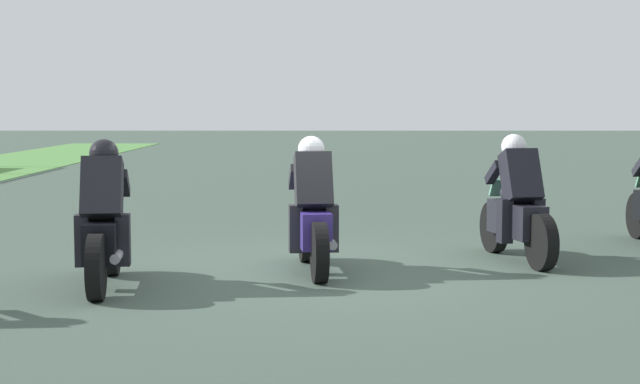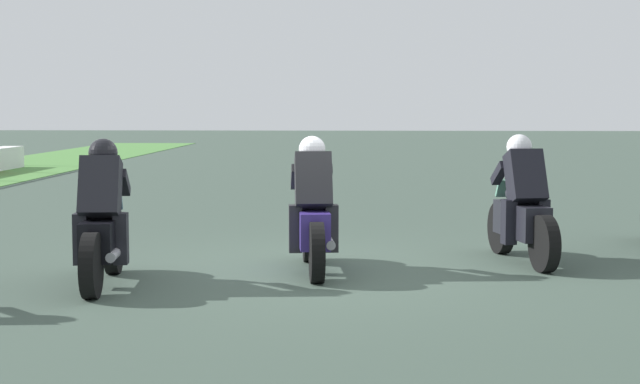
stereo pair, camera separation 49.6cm
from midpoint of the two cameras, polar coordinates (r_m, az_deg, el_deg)
The scene contains 4 objects.
ground_plane at distance 10.91m, azimuth 1.24°, elevation -4.67°, with size 120.00×120.00×0.00m, color #3C4D42.
rider_lane_b at distance 11.74m, azimuth 12.92°, elevation -1.03°, with size 2.02×0.64×1.51m.
rider_lane_c at distance 10.82m, azimuth 0.90°, elevation -1.42°, with size 2.04×0.58×1.51m.
rider_lane_d at distance 10.18m, azimuth -11.23°, elevation -1.93°, with size 2.04×0.57×1.51m.
Camera 2 is at (-10.74, -0.54, 1.85)m, focal length 54.73 mm.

